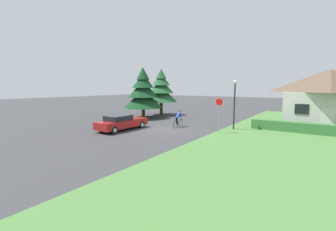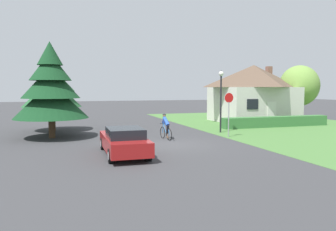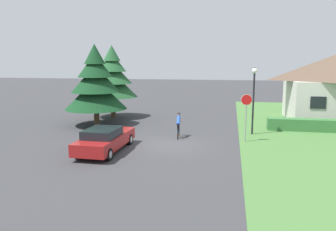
{
  "view_description": "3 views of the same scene",
  "coord_description": "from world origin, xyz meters",
  "px_view_note": "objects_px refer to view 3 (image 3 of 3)",
  "views": [
    {
      "loc": [
        11.51,
        -15.75,
        3.77
      ],
      "look_at": [
        0.36,
        0.31,
        1.27
      ],
      "focal_mm": 24.0,
      "sensor_mm": 36.0,
      "label": 1
    },
    {
      "loc": [
        -5.7,
        -17.25,
        3.11
      ],
      "look_at": [
        0.56,
        2.08,
        1.47
      ],
      "focal_mm": 35.0,
      "sensor_mm": 36.0,
      "label": 2
    },
    {
      "loc": [
        3.62,
        -18.28,
        4.8
      ],
      "look_at": [
        -0.15,
        1.2,
        1.53
      ],
      "focal_mm": 35.0,
      "sensor_mm": 36.0,
      "label": 3
    }
  ],
  "objects_px": {
    "sedan_left_lane": "(105,140)",
    "conifer_tall_near": "(96,84)",
    "stop_sign": "(246,109)",
    "cyclist": "(178,126)",
    "conifer_tall_far": "(112,77)",
    "street_lamp": "(254,89)",
    "cottage_house": "(335,87)"
  },
  "relations": [
    {
      "from": "sedan_left_lane",
      "to": "conifer_tall_near",
      "type": "relative_size",
      "value": 0.79
    },
    {
      "from": "street_lamp",
      "to": "conifer_tall_near",
      "type": "height_order",
      "value": "conifer_tall_near"
    },
    {
      "from": "sedan_left_lane",
      "to": "conifer_tall_far",
      "type": "height_order",
      "value": "conifer_tall_far"
    },
    {
      "from": "sedan_left_lane",
      "to": "conifer_tall_far",
      "type": "distance_m",
      "value": 11.48
    },
    {
      "from": "cyclist",
      "to": "stop_sign",
      "type": "relative_size",
      "value": 0.62
    },
    {
      "from": "conifer_tall_near",
      "to": "sedan_left_lane",
      "type": "bearing_deg",
      "value": -63.61
    },
    {
      "from": "street_lamp",
      "to": "conifer_tall_near",
      "type": "xyz_separation_m",
      "value": [
        -11.44,
        0.98,
        0.12
      ]
    },
    {
      "from": "stop_sign",
      "to": "street_lamp",
      "type": "height_order",
      "value": "street_lamp"
    },
    {
      "from": "cottage_house",
      "to": "stop_sign",
      "type": "relative_size",
      "value": 2.69
    },
    {
      "from": "cottage_house",
      "to": "street_lamp",
      "type": "distance_m",
      "value": 9.44
    },
    {
      "from": "sedan_left_lane",
      "to": "conifer_tall_near",
      "type": "xyz_separation_m",
      "value": [
        -3.4,
        6.85,
        2.48
      ]
    },
    {
      "from": "cyclist",
      "to": "conifer_tall_near",
      "type": "bearing_deg",
      "value": 61.92
    },
    {
      "from": "cyclist",
      "to": "conifer_tall_near",
      "type": "distance_m",
      "value": 7.69
    },
    {
      "from": "sedan_left_lane",
      "to": "stop_sign",
      "type": "height_order",
      "value": "stop_sign"
    },
    {
      "from": "stop_sign",
      "to": "conifer_tall_far",
      "type": "relative_size",
      "value": 0.47
    },
    {
      "from": "cottage_house",
      "to": "cyclist",
      "type": "height_order",
      "value": "cottage_house"
    },
    {
      "from": "sedan_left_lane",
      "to": "stop_sign",
      "type": "relative_size",
      "value": 1.66
    },
    {
      "from": "conifer_tall_near",
      "to": "conifer_tall_far",
      "type": "height_order",
      "value": "conifer_tall_far"
    },
    {
      "from": "sedan_left_lane",
      "to": "conifer_tall_far",
      "type": "relative_size",
      "value": 0.77
    },
    {
      "from": "stop_sign",
      "to": "conifer_tall_near",
      "type": "relative_size",
      "value": 0.47
    },
    {
      "from": "conifer_tall_near",
      "to": "cyclist",
      "type": "bearing_deg",
      "value": -22.62
    },
    {
      "from": "cottage_house",
      "to": "stop_sign",
      "type": "bearing_deg",
      "value": -131.29
    },
    {
      "from": "conifer_tall_far",
      "to": "stop_sign",
      "type": "bearing_deg",
      "value": -32.12
    },
    {
      "from": "sedan_left_lane",
      "to": "street_lamp",
      "type": "bearing_deg",
      "value": -52.96
    },
    {
      "from": "conifer_tall_near",
      "to": "conifer_tall_far",
      "type": "xyz_separation_m",
      "value": [
        -0.06,
        3.73,
        0.35
      ]
    },
    {
      "from": "cyclist",
      "to": "conifer_tall_far",
      "type": "distance_m",
      "value": 9.83
    },
    {
      "from": "sedan_left_lane",
      "to": "cyclist",
      "type": "distance_m",
      "value": 5.25
    },
    {
      "from": "cyclist",
      "to": "sedan_left_lane",
      "type": "bearing_deg",
      "value": 134.8
    },
    {
      "from": "street_lamp",
      "to": "conifer_tall_far",
      "type": "height_order",
      "value": "conifer_tall_far"
    },
    {
      "from": "street_lamp",
      "to": "stop_sign",
      "type": "bearing_deg",
      "value": -103.83
    },
    {
      "from": "cyclist",
      "to": "stop_sign",
      "type": "xyz_separation_m",
      "value": [
        4.15,
        -0.34,
        1.25
      ]
    },
    {
      "from": "cottage_house",
      "to": "conifer_tall_near",
      "type": "relative_size",
      "value": 1.27
    }
  ]
}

